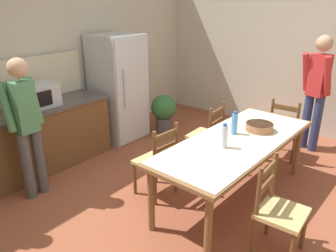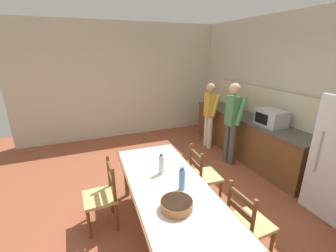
{
  "view_description": "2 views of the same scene",
  "coord_description": "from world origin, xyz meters",
  "px_view_note": "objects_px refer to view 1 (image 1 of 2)",
  "views": [
    {
      "loc": [
        -2.5,
        -1.68,
        2.21
      ],
      "look_at": [
        -0.14,
        0.19,
        1.04
      ],
      "focal_mm": 35.0,
      "sensor_mm": 36.0,
      "label": 1
    },
    {
      "loc": [
        2.64,
        -1.06,
        2.25
      ],
      "look_at": [
        -0.19,
        0.08,
        1.2
      ],
      "focal_mm": 24.0,
      "sensor_mm": 36.0,
      "label": 2
    }
  ],
  "objects_px": {
    "serving_bowl": "(259,126)",
    "chair_side_near_left": "(278,210)",
    "chair_side_far_left": "(157,161)",
    "refrigerator": "(118,88)",
    "bottle_off_centre": "(234,124)",
    "chair_head_end": "(285,130)",
    "bottle_near_centre": "(224,136)",
    "person_by_table": "(317,88)",
    "chair_side_far_right": "(207,135)",
    "microwave": "(37,96)",
    "potted_plant": "(164,110)",
    "person_at_counter": "(26,122)",
    "dining_table": "(237,145)"
  },
  "relations": [
    {
      "from": "serving_bowl",
      "to": "chair_side_near_left",
      "type": "distance_m",
      "value": 1.19
    },
    {
      "from": "chair_side_near_left",
      "to": "chair_side_far_left",
      "type": "bearing_deg",
      "value": 85.81
    },
    {
      "from": "refrigerator",
      "to": "bottle_off_centre",
      "type": "bearing_deg",
      "value": -99.43
    },
    {
      "from": "serving_bowl",
      "to": "chair_head_end",
      "type": "distance_m",
      "value": 1.1
    },
    {
      "from": "bottle_near_centre",
      "to": "person_by_table",
      "type": "xyz_separation_m",
      "value": [
        2.26,
        -0.28,
        0.1
      ]
    },
    {
      "from": "chair_side_far_right",
      "to": "person_by_table",
      "type": "height_order",
      "value": "person_by_table"
    },
    {
      "from": "microwave",
      "to": "serving_bowl",
      "type": "height_order",
      "value": "microwave"
    },
    {
      "from": "refrigerator",
      "to": "potted_plant",
      "type": "bearing_deg",
      "value": -33.62
    },
    {
      "from": "person_by_table",
      "to": "chair_side_far_right",
      "type": "bearing_deg",
      "value": -16.37
    },
    {
      "from": "microwave",
      "to": "person_at_counter",
      "type": "bearing_deg",
      "value": -131.44
    },
    {
      "from": "chair_side_far_left",
      "to": "person_at_counter",
      "type": "height_order",
      "value": "person_at_counter"
    },
    {
      "from": "refrigerator",
      "to": "potted_plant",
      "type": "relative_size",
      "value": 2.56
    },
    {
      "from": "bottle_off_centre",
      "to": "chair_side_far_right",
      "type": "xyz_separation_m",
      "value": [
        0.43,
        0.61,
        -0.44
      ]
    },
    {
      "from": "chair_head_end",
      "to": "refrigerator",
      "type": "bearing_deg",
      "value": 17.52
    },
    {
      "from": "bottle_off_centre",
      "to": "serving_bowl",
      "type": "distance_m",
      "value": 0.34
    },
    {
      "from": "refrigerator",
      "to": "chair_side_far_left",
      "type": "relative_size",
      "value": 1.88
    },
    {
      "from": "potted_plant",
      "to": "serving_bowl",
      "type": "bearing_deg",
      "value": -109.98
    },
    {
      "from": "microwave",
      "to": "dining_table",
      "type": "distance_m",
      "value": 2.62
    },
    {
      "from": "chair_side_near_left",
      "to": "serving_bowl",
      "type": "bearing_deg",
      "value": 31.98
    },
    {
      "from": "serving_bowl",
      "to": "chair_side_far_right",
      "type": "distance_m",
      "value": 0.89
    },
    {
      "from": "bottle_near_centre",
      "to": "serving_bowl",
      "type": "bearing_deg",
      "value": -7.83
    },
    {
      "from": "refrigerator",
      "to": "microwave",
      "type": "distance_m",
      "value": 1.44
    },
    {
      "from": "dining_table",
      "to": "bottle_off_centre",
      "type": "relative_size",
      "value": 8.56
    },
    {
      "from": "dining_table",
      "to": "chair_side_far_left",
      "type": "relative_size",
      "value": 2.54
    },
    {
      "from": "dining_table",
      "to": "chair_head_end",
      "type": "bearing_deg",
      "value": -2.45
    },
    {
      "from": "refrigerator",
      "to": "chair_side_near_left",
      "type": "relative_size",
      "value": 1.88
    },
    {
      "from": "microwave",
      "to": "potted_plant",
      "type": "relative_size",
      "value": 0.75
    },
    {
      "from": "refrigerator",
      "to": "chair_side_far_right",
      "type": "relative_size",
      "value": 1.88
    },
    {
      "from": "bottle_near_centre",
      "to": "chair_side_near_left",
      "type": "distance_m",
      "value": 0.89
    },
    {
      "from": "person_by_table",
      "to": "bottle_off_centre",
      "type": "bearing_deg",
      "value": 6.6
    },
    {
      "from": "serving_bowl",
      "to": "dining_table",
      "type": "bearing_deg",
      "value": 168.28
    },
    {
      "from": "chair_head_end",
      "to": "chair_side_far_right",
      "type": "relative_size",
      "value": 1.0
    },
    {
      "from": "potted_plant",
      "to": "chair_side_near_left",
      "type": "bearing_deg",
      "value": -122.12
    },
    {
      "from": "bottle_off_centre",
      "to": "potted_plant",
      "type": "bearing_deg",
      "value": 61.29
    },
    {
      "from": "chair_head_end",
      "to": "chair_side_far_right",
      "type": "xyz_separation_m",
      "value": [
        -0.89,
        0.77,
        0.0
      ]
    },
    {
      "from": "refrigerator",
      "to": "dining_table",
      "type": "bearing_deg",
      "value": -101.74
    },
    {
      "from": "dining_table",
      "to": "chair_side_near_left",
      "type": "xyz_separation_m",
      "value": [
        -0.54,
        -0.71,
        -0.25
      ]
    },
    {
      "from": "bottle_off_centre",
      "to": "chair_side_far_left",
      "type": "bearing_deg",
      "value": 132.92
    },
    {
      "from": "microwave",
      "to": "chair_head_end",
      "type": "height_order",
      "value": "microwave"
    },
    {
      "from": "dining_table",
      "to": "person_by_table",
      "type": "distance_m",
      "value": 2.02
    },
    {
      "from": "bottle_off_centre",
      "to": "bottle_near_centre",
      "type": "bearing_deg",
      "value": -166.87
    },
    {
      "from": "bottle_off_centre",
      "to": "chair_side_far_left",
      "type": "distance_m",
      "value": 0.99
    },
    {
      "from": "bottle_near_centre",
      "to": "potted_plant",
      "type": "height_order",
      "value": "bottle_near_centre"
    },
    {
      "from": "bottle_near_centre",
      "to": "bottle_off_centre",
      "type": "xyz_separation_m",
      "value": [
        0.4,
        0.09,
        0.0
      ]
    },
    {
      "from": "chair_side_far_right",
      "to": "bottle_near_centre",
      "type": "bearing_deg",
      "value": 37.82
    },
    {
      "from": "serving_bowl",
      "to": "chair_side_far_left",
      "type": "height_order",
      "value": "chair_side_far_left"
    },
    {
      "from": "serving_bowl",
      "to": "person_at_counter",
      "type": "relative_size",
      "value": 0.19
    },
    {
      "from": "chair_side_far_left",
      "to": "refrigerator",
      "type": "bearing_deg",
      "value": -116.71
    },
    {
      "from": "serving_bowl",
      "to": "person_at_counter",
      "type": "height_order",
      "value": "person_at_counter"
    },
    {
      "from": "dining_table",
      "to": "bottle_near_centre",
      "type": "relative_size",
      "value": 8.56
    }
  ]
}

